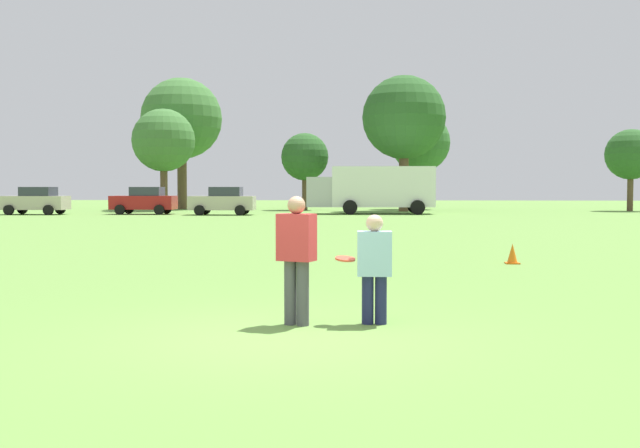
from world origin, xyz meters
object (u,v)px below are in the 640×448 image
Objects in this scene: parked_car_mid_right at (223,201)px; player_thrower at (296,253)px; traffic_cone at (512,254)px; player_defender at (374,263)px; parked_car_center at (144,200)px; box_truck at (374,188)px; frisbee at (345,259)px; parked_car_mid_left at (36,201)px.

player_thrower is at bearing -77.69° from parked_car_mid_right.
player_thrower is at bearing -117.89° from traffic_cone.
parked_car_center is (-14.96, 39.52, 0.12)m from player_defender.
parked_car_mid_right is (5.50, -0.98, 0.00)m from parked_car_center.
box_truck is at bearing 88.15° from player_thrower.
parked_car_mid_right reaches higher than frisbee.
box_truck is at bearing 89.57° from player_defender.
parked_car_mid_right is at bearing -165.78° from box_truck.
parked_car_mid_left is 1.00× the size of parked_car_mid_right.
parked_car_mid_right is (-9.07, 38.51, 0.06)m from frisbee.
box_truck is at bearing 6.70° from parked_car_mid_left.
player_thrower is 0.40× the size of parked_car_mid_right.
traffic_cone is (3.33, 8.08, -0.58)m from player_defender.
traffic_cone is at bearing 67.61° from player_defender.
parked_car_mid_left and parked_car_center have the same top height.
player_defender is 0.34× the size of parked_car_mid_right.
traffic_cone is at bearing -59.82° from parked_car_center.
player_thrower is 1.17× the size of player_defender.
player_defender reaches higher than traffic_cone.
parked_car_mid_right is (-8.44, 38.68, -0.03)m from player_thrower.
box_truck reaches higher than player_thrower.
frisbee is 42.09m from parked_car_center.
parked_car_center is (-18.29, 31.44, 0.69)m from traffic_cone.
parked_car_mid_left is at bearing 119.69° from player_defender.
frisbee is (-0.39, 0.04, 0.06)m from player_defender.
player_defender is 42.26m from parked_car_center.
traffic_cone is 36.38m from parked_car_center.
player_defender is 0.34× the size of parked_car_mid_left.
box_truck is (22.21, 2.61, 0.83)m from parked_car_mid_left.
frisbee is 0.57× the size of traffic_cone.
player_thrower is 42.04m from parked_car_center.
parked_car_mid_left is 0.50× the size of box_truck.
parked_car_center is (6.94, 1.12, 0.00)m from parked_car_mid_left.
player_thrower is at bearing -91.85° from box_truck.
box_truck is (15.27, 1.49, 0.83)m from parked_car_center.
parked_car_center is at bearing 110.26° from frisbee.
parked_car_center is at bearing 109.36° from player_thrower.
parked_car_center and parked_car_mid_right have the same top height.
parked_car_mid_left reaches higher than player_thrower.
traffic_cone is 39.46m from parked_car_mid_left.
parked_car_mid_right is (12.44, 0.13, 0.00)m from parked_car_mid_left.
box_truck is at bearing 14.22° from parked_car_mid_right.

